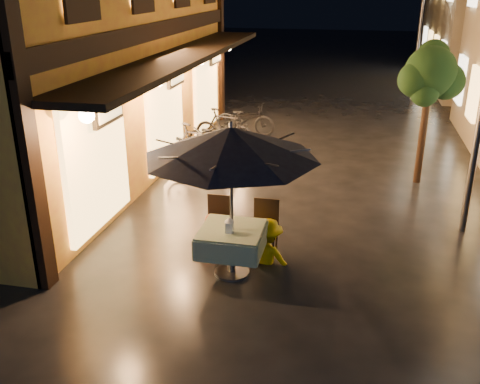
% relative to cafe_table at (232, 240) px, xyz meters
% --- Properties ---
extents(ground, '(90.00, 90.00, 0.00)m').
position_rel_cafe_table_xyz_m(ground, '(0.81, 0.42, -0.59)').
color(ground, black).
rests_on(ground, ground).
extents(west_building, '(5.90, 11.40, 7.40)m').
position_rel_cafe_table_xyz_m(west_building, '(-4.91, 4.42, 3.12)').
color(west_building, orange).
rests_on(west_building, ground).
extents(street_tree, '(1.43, 1.20, 3.15)m').
position_rel_cafe_table_xyz_m(street_tree, '(3.23, 4.93, 1.83)').
color(street_tree, black).
rests_on(street_tree, ground).
extents(streetlamp_far, '(0.36, 0.36, 4.23)m').
position_rel_cafe_table_xyz_m(streetlamp_far, '(3.81, 14.42, 2.33)').
color(streetlamp_far, '#59595E').
rests_on(streetlamp_far, ground).
extents(cafe_table, '(0.99, 0.99, 0.78)m').
position_rel_cafe_table_xyz_m(cafe_table, '(0.00, 0.00, 0.00)').
color(cafe_table, '#59595E').
rests_on(cafe_table, ground).
extents(patio_umbrella, '(2.62, 2.62, 2.46)m').
position_rel_cafe_table_xyz_m(patio_umbrella, '(0.00, 0.00, 1.56)').
color(patio_umbrella, '#59595E').
rests_on(patio_umbrella, ground).
extents(cafe_chair_left, '(0.42, 0.42, 0.97)m').
position_rel_cafe_table_xyz_m(cafe_chair_left, '(-0.40, 0.74, -0.05)').
color(cafe_chair_left, black).
rests_on(cafe_chair_left, ground).
extents(cafe_chair_right, '(0.42, 0.42, 0.97)m').
position_rel_cafe_table_xyz_m(cafe_chair_right, '(0.40, 0.74, -0.05)').
color(cafe_chair_right, black).
rests_on(cafe_chair_right, ground).
extents(table_lantern, '(0.16, 0.16, 0.25)m').
position_rel_cafe_table_xyz_m(table_lantern, '(0.00, -0.14, 0.33)').
color(table_lantern, white).
rests_on(table_lantern, cafe_table).
extents(person_orange, '(0.71, 0.57, 1.42)m').
position_rel_cafe_table_xyz_m(person_orange, '(-0.48, 0.56, 0.12)').
color(person_orange, '#C45A29').
rests_on(person_orange, ground).
extents(person_yellow, '(0.99, 0.65, 1.43)m').
position_rel_cafe_table_xyz_m(person_yellow, '(0.47, 0.54, 0.13)').
color(person_yellow, '#ECBF00').
rests_on(person_yellow, ground).
extents(bicycle_0, '(1.73, 1.17, 0.86)m').
position_rel_cafe_table_xyz_m(bicycle_0, '(-1.64, 3.94, -0.16)').
color(bicycle_0, black).
rests_on(bicycle_0, ground).
extents(bicycle_1, '(1.90, 1.12, 1.10)m').
position_rel_cafe_table_xyz_m(bicycle_1, '(-2.00, 4.76, -0.03)').
color(bicycle_1, black).
rests_on(bicycle_1, ground).
extents(bicycle_2, '(1.73, 1.15, 0.86)m').
position_rel_cafe_table_xyz_m(bicycle_2, '(-1.93, 6.05, -0.16)').
color(bicycle_2, black).
rests_on(bicycle_2, ground).
extents(bicycle_3, '(1.90, 0.98, 1.10)m').
position_rel_cafe_table_xyz_m(bicycle_3, '(-1.73, 6.52, -0.04)').
color(bicycle_3, black).
rests_on(bicycle_3, ground).
extents(bicycle_4, '(1.84, 0.80, 0.94)m').
position_rel_cafe_table_xyz_m(bicycle_4, '(-1.47, 8.08, -0.12)').
color(bicycle_4, black).
rests_on(bicycle_4, ground).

